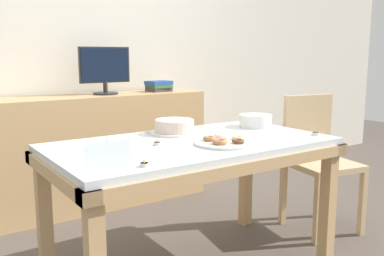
{
  "coord_description": "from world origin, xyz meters",
  "views": [
    {
      "loc": [
        -1.28,
        -1.87,
        1.22
      ],
      "look_at": [
        0.04,
        0.06,
        0.82
      ],
      "focal_mm": 40.0,
      "sensor_mm": 36.0,
      "label": 1
    }
  ],
  "objects_px": {
    "chair": "(317,155)",
    "book_stack": "(159,86)",
    "tealight_near_cakes": "(157,143)",
    "cake_chocolate_round": "(175,127)",
    "tealight_near_front": "(144,164)",
    "tealight_right_edge": "(315,133)",
    "pastry_platter": "(226,141)",
    "computer_monitor": "(105,71)",
    "plate_stack": "(256,121)"
  },
  "relations": [
    {
      "from": "tealight_near_front",
      "to": "book_stack",
      "type": "bearing_deg",
      "value": 58.16
    },
    {
      "from": "tealight_near_cakes",
      "to": "book_stack",
      "type": "bearing_deg",
      "value": 59.55
    },
    {
      "from": "computer_monitor",
      "to": "tealight_right_edge",
      "type": "height_order",
      "value": "computer_monitor"
    },
    {
      "from": "tealight_near_front",
      "to": "computer_monitor",
      "type": "bearing_deg",
      "value": 71.82
    },
    {
      "from": "plate_stack",
      "to": "tealight_near_front",
      "type": "relative_size",
      "value": 5.25
    },
    {
      "from": "computer_monitor",
      "to": "cake_chocolate_round",
      "type": "height_order",
      "value": "computer_monitor"
    },
    {
      "from": "book_stack",
      "to": "tealight_near_front",
      "type": "relative_size",
      "value": 5.61
    },
    {
      "from": "book_stack",
      "to": "tealight_near_front",
      "type": "distance_m",
      "value": 2.0
    },
    {
      "from": "computer_monitor",
      "to": "book_stack",
      "type": "height_order",
      "value": "computer_monitor"
    },
    {
      "from": "tealight_right_edge",
      "to": "chair",
      "type": "bearing_deg",
      "value": 37.6
    },
    {
      "from": "tealight_near_cakes",
      "to": "plate_stack",
      "type": "bearing_deg",
      "value": 9.53
    },
    {
      "from": "book_stack",
      "to": "tealight_right_edge",
      "type": "xyz_separation_m",
      "value": [
        0.11,
        -1.63,
        -0.18
      ]
    },
    {
      "from": "cake_chocolate_round",
      "to": "pastry_platter",
      "type": "relative_size",
      "value": 0.81
    },
    {
      "from": "cake_chocolate_round",
      "to": "plate_stack",
      "type": "distance_m",
      "value": 0.57
    },
    {
      "from": "computer_monitor",
      "to": "book_stack",
      "type": "xyz_separation_m",
      "value": [
        0.5,
        0.0,
        -0.14
      ]
    },
    {
      "from": "plate_stack",
      "to": "tealight_right_edge",
      "type": "relative_size",
      "value": 5.25
    },
    {
      "from": "computer_monitor",
      "to": "plate_stack",
      "type": "xyz_separation_m",
      "value": [
        0.51,
        -1.21,
        -0.3
      ]
    },
    {
      "from": "computer_monitor",
      "to": "tealight_right_edge",
      "type": "relative_size",
      "value": 10.6
    },
    {
      "from": "tealight_right_edge",
      "to": "tealight_near_cakes",
      "type": "bearing_deg",
      "value": 162.87
    },
    {
      "from": "tealight_near_cakes",
      "to": "pastry_platter",
      "type": "bearing_deg",
      "value": -28.31
    },
    {
      "from": "cake_chocolate_round",
      "to": "plate_stack",
      "type": "xyz_separation_m",
      "value": [
        0.56,
        -0.09,
        -0.0
      ]
    },
    {
      "from": "chair",
      "to": "pastry_platter",
      "type": "xyz_separation_m",
      "value": [
        -1.0,
        -0.22,
        0.25
      ]
    },
    {
      "from": "plate_stack",
      "to": "tealight_near_cakes",
      "type": "relative_size",
      "value": 5.25
    },
    {
      "from": "book_stack",
      "to": "tealight_near_cakes",
      "type": "height_order",
      "value": "book_stack"
    },
    {
      "from": "tealight_near_cakes",
      "to": "cake_chocolate_round",
      "type": "bearing_deg",
      "value": 42.2
    },
    {
      "from": "pastry_platter",
      "to": "computer_monitor",
      "type": "bearing_deg",
      "value": 90.77
    },
    {
      "from": "book_stack",
      "to": "tealight_near_cakes",
      "type": "relative_size",
      "value": 5.61
    },
    {
      "from": "chair",
      "to": "book_stack",
      "type": "distance_m",
      "value": 1.47
    },
    {
      "from": "pastry_platter",
      "to": "tealight_near_cakes",
      "type": "xyz_separation_m",
      "value": [
        -0.32,
        0.17,
        -0.0
      ]
    },
    {
      "from": "pastry_platter",
      "to": "tealight_near_front",
      "type": "xyz_separation_m",
      "value": [
        -0.58,
        -0.17,
        -0.0
      ]
    },
    {
      "from": "book_stack",
      "to": "cake_chocolate_round",
      "type": "height_order",
      "value": "book_stack"
    },
    {
      "from": "tealight_right_edge",
      "to": "computer_monitor",
      "type": "bearing_deg",
      "value": 110.32
    },
    {
      "from": "computer_monitor",
      "to": "chair",
      "type": "bearing_deg",
      "value": -51.78
    },
    {
      "from": "book_stack",
      "to": "cake_chocolate_round",
      "type": "xyz_separation_m",
      "value": [
        -0.55,
        -1.12,
        -0.15
      ]
    },
    {
      "from": "tealight_near_front",
      "to": "tealight_right_edge",
      "type": "bearing_deg",
      "value": 3.2
    },
    {
      "from": "book_stack",
      "to": "pastry_platter",
      "type": "bearing_deg",
      "value": -107.34
    },
    {
      "from": "chair",
      "to": "tealight_near_cakes",
      "type": "xyz_separation_m",
      "value": [
        -1.32,
        -0.05,
        0.25
      ]
    },
    {
      "from": "pastry_platter",
      "to": "tealight_right_edge",
      "type": "relative_size",
      "value": 8.82
    },
    {
      "from": "tealight_near_cakes",
      "to": "tealight_right_edge",
      "type": "xyz_separation_m",
      "value": [
        0.9,
        -0.28,
        0.0
      ]
    },
    {
      "from": "tealight_near_cakes",
      "to": "tealight_right_edge",
      "type": "height_order",
      "value": "same"
    },
    {
      "from": "chair",
      "to": "tealight_near_front",
      "type": "distance_m",
      "value": 1.65
    },
    {
      "from": "computer_monitor",
      "to": "cake_chocolate_round",
      "type": "relative_size",
      "value": 1.49
    },
    {
      "from": "tealight_near_front",
      "to": "tealight_right_edge",
      "type": "distance_m",
      "value": 1.16
    },
    {
      "from": "chair",
      "to": "tealight_near_cakes",
      "type": "relative_size",
      "value": 23.5
    },
    {
      "from": "pastry_platter",
      "to": "tealight_near_cakes",
      "type": "bearing_deg",
      "value": 151.69
    },
    {
      "from": "book_stack",
      "to": "tealight_right_edge",
      "type": "height_order",
      "value": "book_stack"
    },
    {
      "from": "pastry_platter",
      "to": "tealight_near_cakes",
      "type": "distance_m",
      "value": 0.36
    },
    {
      "from": "tealight_near_cakes",
      "to": "tealight_near_front",
      "type": "bearing_deg",
      "value": -126.94
    },
    {
      "from": "plate_stack",
      "to": "tealight_near_front",
      "type": "xyz_separation_m",
      "value": [
        -1.07,
        -0.48,
        -0.03
      ]
    },
    {
      "from": "book_stack",
      "to": "pastry_platter",
      "type": "height_order",
      "value": "book_stack"
    }
  ]
}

